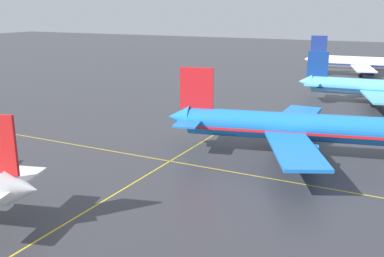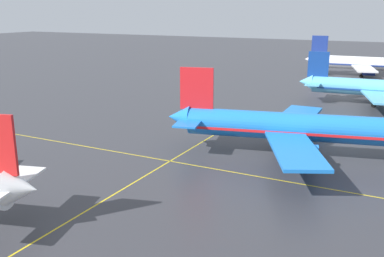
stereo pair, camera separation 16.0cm
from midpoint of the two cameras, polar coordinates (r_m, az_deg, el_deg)
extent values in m
cone|color=white|center=(44.74, -21.12, -7.25)|extent=(3.95, 4.22, 3.51)
cube|color=white|center=(48.07, -21.38, -5.73)|extent=(4.37, 5.71, 0.23)
cylinder|color=blue|center=(65.25, 14.10, 0.18)|extent=(33.55, 11.64, 3.98)
cone|color=blue|center=(67.40, -1.74, 1.48)|extent=(4.14, 4.46, 3.78)
cube|color=red|center=(65.82, 0.53, 5.16)|extent=(4.98, 1.53, 6.29)
cube|color=blue|center=(63.90, -0.57, 0.72)|extent=(4.53, 6.08, 0.25)
cube|color=blue|center=(69.84, 0.68, 1.97)|extent=(4.53, 6.08, 0.25)
cube|color=blue|center=(56.84, 13.02, -2.63)|extent=(11.67, 16.54, 0.42)
cube|color=blue|center=(74.04, 13.25, 1.49)|extent=(5.83, 15.85, 0.42)
cylinder|color=blue|center=(60.57, 14.18, -2.95)|extent=(3.98, 2.97, 2.20)
cylinder|color=blue|center=(71.03, 14.16, -0.28)|extent=(3.98, 2.97, 2.20)
cube|color=red|center=(65.38, 14.07, -0.24)|extent=(30.95, 11.06, 0.38)
cylinder|color=#99999E|center=(63.33, 12.06, -2.57)|extent=(0.29, 0.29, 1.73)
cylinder|color=black|center=(63.69, 12.00, -3.56)|extent=(1.23, 0.73, 1.15)
cylinder|color=#99999E|center=(68.55, 12.21, -1.22)|extent=(0.29, 0.29, 1.73)
cylinder|color=black|center=(68.88, 12.16, -2.14)|extent=(1.23, 0.73, 1.15)
cylinder|color=#5BB7E5|center=(105.43, 23.50, 4.79)|extent=(31.01, 5.97, 3.66)
cone|color=#5BB7E5|center=(106.40, 14.36, 5.86)|extent=(3.34, 3.70, 3.48)
cube|color=navy|center=(105.52, 15.86, 7.96)|extent=(4.64, 0.69, 5.78)
cube|color=#5BB7E5|center=(103.30, 15.23, 5.54)|extent=(3.45, 5.23, 0.23)
cube|color=#5BB7E5|center=(108.97, 15.64, 5.99)|extent=(3.45, 5.23, 0.23)
cube|color=#5BB7E5|center=(97.44, 22.91, 3.74)|extent=(8.87, 15.27, 0.39)
cube|color=#5BB7E5|center=(113.59, 22.97, 5.21)|extent=(6.89, 14.99, 0.39)
cylinder|color=#5BB7E5|center=(100.81, 23.51, 3.30)|extent=(3.42, 2.26, 2.02)
cylinder|color=#5BB7E5|center=(110.67, 23.49, 4.26)|extent=(3.42, 2.26, 2.02)
cube|color=navy|center=(105.50, 23.48, 4.54)|extent=(28.55, 5.82, 0.35)
cylinder|color=#99999E|center=(103.35, 22.30, 3.39)|extent=(0.27, 0.27, 1.59)
cylinder|color=black|center=(103.55, 22.25, 2.81)|extent=(1.09, 0.51, 1.06)
cylinder|color=#99999E|center=(108.27, 22.35, 3.87)|extent=(0.27, 0.27, 1.59)
cylinder|color=black|center=(108.46, 22.30, 3.33)|extent=(1.09, 0.51, 1.06)
cylinder|color=white|center=(149.45, 21.86, 7.80)|extent=(33.69, 5.18, 3.99)
cone|color=white|center=(151.52, 14.85, 8.62)|extent=(3.49, 3.90, 3.79)
cube|color=navy|center=(150.66, 16.00, 10.24)|extent=(5.05, 0.56, 6.29)
cube|color=white|center=(148.06, 15.47, 8.44)|extent=(3.55, 5.57, 0.25)
cube|color=white|center=(154.24, 15.87, 8.66)|extent=(3.55, 5.57, 0.25)
cube|color=white|center=(140.74, 21.17, 7.22)|extent=(9.11, 16.59, 0.42)
cube|color=white|center=(158.43, 21.67, 7.95)|extent=(8.09, 16.44, 0.42)
cylinder|color=navy|center=(144.27, 21.73, 6.79)|extent=(3.64, 2.33, 2.20)
cylinder|color=navy|center=(155.08, 22.00, 7.27)|extent=(3.64, 2.33, 2.20)
cube|color=navy|center=(149.50, 21.84, 7.61)|extent=(31.01, 5.13, 0.38)
cylinder|color=#99999E|center=(147.18, 20.88, 6.79)|extent=(0.29, 0.29, 1.73)
cylinder|color=black|center=(147.33, 20.83, 6.34)|extent=(1.17, 0.51, 1.15)
cylinder|color=#99999E|center=(152.58, 21.04, 7.03)|extent=(0.29, 0.29, 1.73)
cylinder|color=black|center=(152.73, 21.00, 6.61)|extent=(1.17, 0.51, 1.15)
cube|color=yellow|center=(62.29, -2.93, -4.22)|extent=(167.82, 0.20, 0.01)
cube|color=yellow|center=(47.09, -15.64, -11.45)|extent=(0.20, 89.98, 0.01)
camera|label=1|loc=(0.08, -90.08, -0.02)|focal=41.39mm
camera|label=2|loc=(0.08, 89.92, 0.02)|focal=41.39mm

